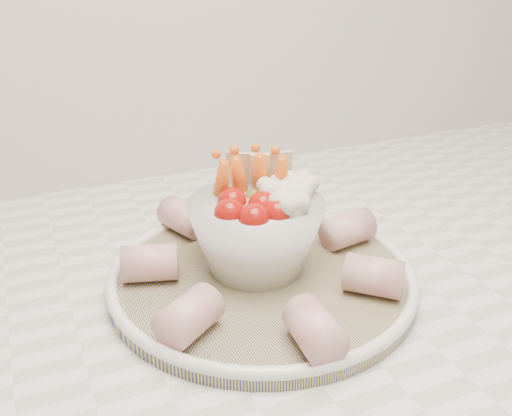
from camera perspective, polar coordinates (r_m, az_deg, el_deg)
name	(u,v)px	position (r m, az deg, el deg)	size (l,w,h in m)	color
serving_platter	(262,276)	(0.59, 0.62, -6.77)	(0.32, 0.32, 0.02)	navy
veggie_bowl	(258,227)	(0.57, 0.24, -1.89)	(0.14, 0.14, 0.12)	silver
cured_meat_rolls	(261,257)	(0.58, 0.51, -4.88)	(0.28, 0.30, 0.04)	#B55258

